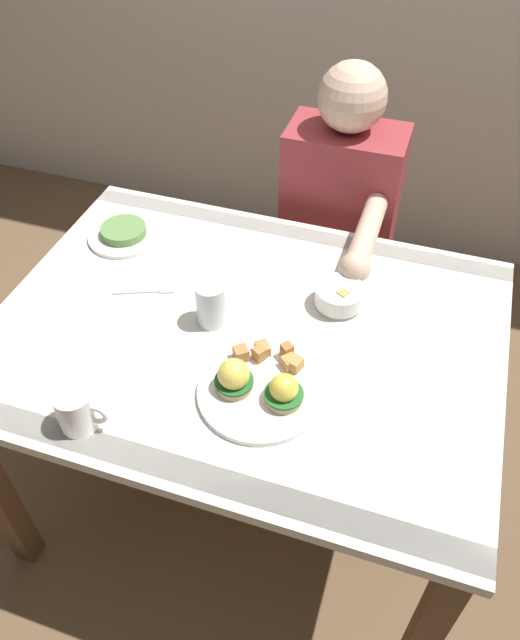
% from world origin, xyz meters
% --- Properties ---
extents(ground_plane, '(6.00, 6.00, 0.00)m').
position_xyz_m(ground_plane, '(0.00, 0.00, 0.00)').
color(ground_plane, brown).
extents(dining_table, '(1.20, 0.90, 0.74)m').
position_xyz_m(dining_table, '(0.00, 0.00, 0.63)').
color(dining_table, white).
rests_on(dining_table, ground_plane).
extents(eggs_benedict_plate, '(0.27, 0.27, 0.09)m').
position_xyz_m(eggs_benedict_plate, '(0.09, -0.17, 0.76)').
color(eggs_benedict_plate, white).
rests_on(eggs_benedict_plate, dining_table).
extents(fruit_bowl, '(0.12, 0.12, 0.06)m').
position_xyz_m(fruit_bowl, '(0.19, 0.15, 0.77)').
color(fruit_bowl, white).
rests_on(fruit_bowl, dining_table).
extents(coffee_mug, '(0.11, 0.08, 0.09)m').
position_xyz_m(coffee_mug, '(-0.23, -0.36, 0.79)').
color(coffee_mug, white).
rests_on(coffee_mug, dining_table).
extents(fork, '(0.15, 0.08, 0.00)m').
position_xyz_m(fork, '(-0.27, 0.05, 0.74)').
color(fork, silver).
rests_on(fork, dining_table).
extents(water_glass_near, '(0.07, 0.07, 0.11)m').
position_xyz_m(water_glass_near, '(-0.08, 0.00, 0.79)').
color(water_glass_near, silver).
rests_on(water_glass_near, dining_table).
extents(side_plate, '(0.20, 0.20, 0.04)m').
position_xyz_m(side_plate, '(-0.43, 0.23, 0.75)').
color(side_plate, white).
rests_on(side_plate, dining_table).
extents(diner_person, '(0.34, 0.54, 1.14)m').
position_xyz_m(diner_person, '(0.09, 0.60, 0.65)').
color(diner_person, '#33333D').
rests_on(diner_person, ground_plane).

